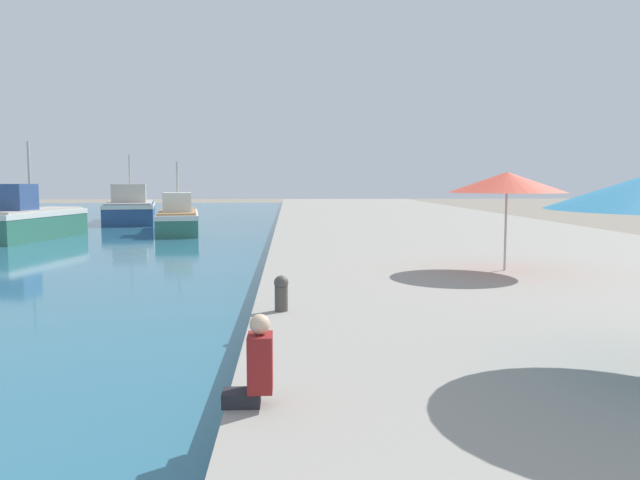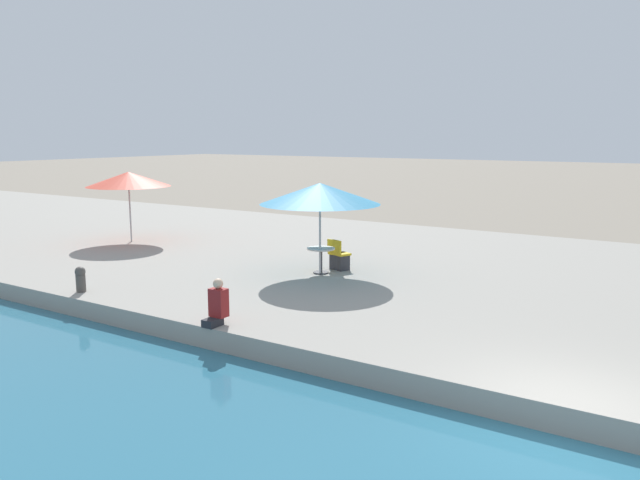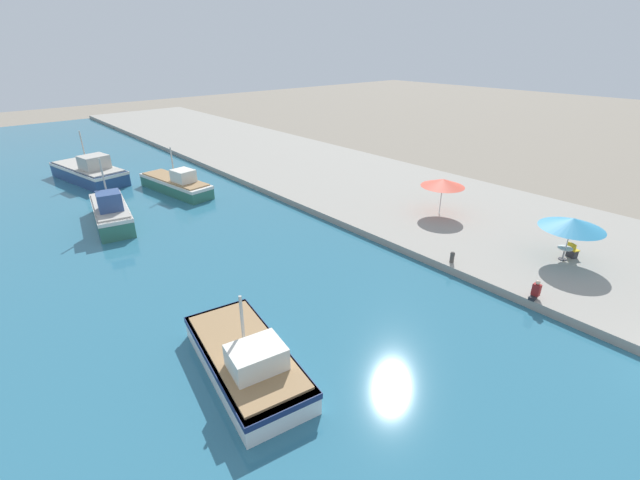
{
  "view_description": "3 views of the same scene",
  "coord_description": "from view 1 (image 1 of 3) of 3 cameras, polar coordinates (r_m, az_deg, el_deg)",
  "views": [
    {
      "loc": [
        0.68,
        0.64,
        2.86
      ],
      "look_at": [
        1.5,
        17.06,
        1.3
      ],
      "focal_mm": 35.0,
      "sensor_mm": 36.0,
      "label": 1
    },
    {
      "loc": [
        -9.17,
        -1.56,
        4.44
      ],
      "look_at": [
        5.47,
        7.79,
        1.5
      ],
      "focal_mm": 35.0,
      "sensor_mm": 36.0,
      "label": 2
    },
    {
      "loc": [
        -19.14,
        0.56,
        11.87
      ],
      "look_at": [
        -4.0,
        18.0,
        1.1
      ],
      "focal_mm": 24.0,
      "sensor_mm": 36.0,
      "label": 3
    }
  ],
  "objects": [
    {
      "name": "person_at_quay",
      "position": [
        6.71,
        -5.86,
        -11.35
      ],
      "size": [
        0.53,
        0.36,
        0.98
      ],
      "color": "#232328",
      "rests_on": "quay_promenade"
    },
    {
      "name": "mooring_bollard",
      "position": [
        11.38,
        -3.57,
        -4.78
      ],
      "size": [
        0.26,
        0.26,
        0.65
      ],
      "color": "#4C4742",
      "rests_on": "quay_promenade"
    },
    {
      "name": "quay_promenade",
      "position": [
        37.18,
        8.5,
        1.34
      ],
      "size": [
        16.0,
        90.0,
        0.5
      ],
      "color": "gray",
      "rests_on": "ground_plane"
    },
    {
      "name": "cafe_umbrella_white",
      "position": [
        17.09,
        16.72,
        5.07
      ],
      "size": [
        3.06,
        3.06,
        2.59
      ],
      "color": "#B7B7B7",
      "rests_on": "quay_promenade"
    },
    {
      "name": "fishing_boat_distant",
      "position": [
        44.25,
        -16.93,
        2.71
      ],
      "size": [
        4.78,
        9.36,
        4.59
      ],
      "rotation": [
        0.0,
        0.0,
        0.19
      ],
      "color": "navy",
      "rests_on": "water_basin"
    },
    {
      "name": "fishing_boat_mid",
      "position": [
        33.26,
        -25.01,
        1.66
      ],
      "size": [
        3.41,
        7.19,
        4.72
      ],
      "rotation": [
        0.0,
        0.0,
        -0.19
      ],
      "color": "#33705B",
      "rests_on": "water_basin"
    },
    {
      "name": "fishing_boat_far",
      "position": [
        35.09,
        -12.85,
        1.94
      ],
      "size": [
        3.32,
        8.25,
        3.87
      ],
      "rotation": [
        0.0,
        0.0,
        0.15
      ],
      "color": "#33705B",
      "rests_on": "water_basin"
    }
  ]
}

